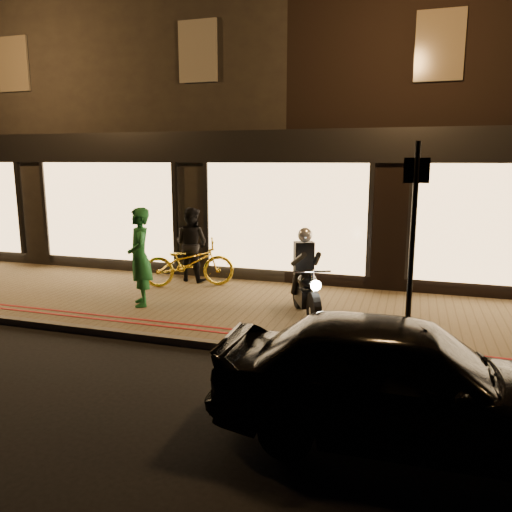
{
  "coord_description": "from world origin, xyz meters",
  "views": [
    {
      "loc": [
        2.7,
        -6.69,
        2.87
      ],
      "look_at": [
        -0.05,
        2.02,
        1.1
      ],
      "focal_mm": 35.0,
      "sensor_mm": 36.0,
      "label": 1
    }
  ],
  "objects": [
    {
      "name": "sign_post",
      "position": [
        2.71,
        0.68,
        1.8
      ],
      "size": [
        0.35,
        0.08,
        3.0
      ],
      "rotation": [
        0.0,
        0.0,
        -0.0
      ],
      "color": "black",
      "rests_on": "sidewalk"
    },
    {
      "name": "kerb_stone",
      "position": [
        0.0,
        0.05,
        0.06
      ],
      "size": [
        50.0,
        0.14,
        0.12
      ],
      "primitive_type": "cube",
      "color": "#59544C",
      "rests_on": "ground"
    },
    {
      "name": "person_green",
      "position": [
        -2.19,
        1.47,
        1.06
      ],
      "size": [
        0.76,
        0.82,
        1.87
      ],
      "primitive_type": "imported",
      "rotation": [
        0.0,
        0.0,
        -0.96
      ],
      "color": "#1B6530",
      "rests_on": "sidewalk"
    },
    {
      "name": "parked_car",
      "position": [
        2.68,
        -1.68,
        0.66
      ],
      "size": [
        3.93,
        1.66,
        1.33
      ],
      "primitive_type": "imported",
      "rotation": [
        0.0,
        0.0,
        1.6
      ],
      "color": "black",
      "rests_on": "ground"
    },
    {
      "name": "ground",
      "position": [
        0.0,
        0.0,
        0.0
      ],
      "size": [
        90.0,
        90.0,
        0.0
      ],
      "primitive_type": "plane",
      "color": "black",
      "rests_on": "ground"
    },
    {
      "name": "sidewalk",
      "position": [
        0.0,
        2.0,
        0.06
      ],
      "size": [
        50.0,
        4.0,
        0.12
      ],
      "primitive_type": "cube",
      "color": "brown",
      "rests_on": "ground"
    },
    {
      "name": "building_row",
      "position": [
        -0.0,
        8.99,
        4.25
      ],
      "size": [
        48.0,
        10.11,
        8.5
      ],
      "color": "black",
      "rests_on": "ground"
    },
    {
      "name": "bicycle_gold",
      "position": [
        -1.94,
        3.07,
        0.64
      ],
      "size": [
        2.09,
        1.46,
        1.04
      ],
      "primitive_type": "imported",
      "rotation": [
        0.0,
        0.0,
        2.01
      ],
      "color": "yellow",
      "rests_on": "sidewalk"
    },
    {
      "name": "person_dark",
      "position": [
        -2.09,
        3.57,
        0.97
      ],
      "size": [
        0.92,
        0.77,
        1.69
      ],
      "primitive_type": "imported",
      "rotation": [
        0.0,
        0.0,
        2.97
      ],
      "color": "black",
      "rests_on": "sidewalk"
    },
    {
      "name": "motorcycle",
      "position": [
        0.97,
        1.65,
        0.73
      ],
      "size": [
        0.93,
        1.82,
        1.59
      ],
      "rotation": [
        0.0,
        0.0,
        0.42
      ],
      "color": "black",
      "rests_on": "sidewalk"
    },
    {
      "name": "red_kerb_lines",
      "position": [
        0.0,
        0.55,
        0.12
      ],
      "size": [
        50.0,
        0.26,
        0.01
      ],
      "color": "maroon",
      "rests_on": "sidewalk"
    }
  ]
}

